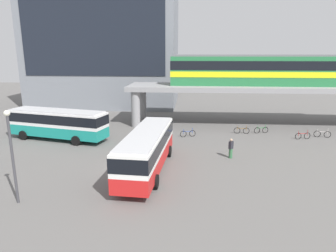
# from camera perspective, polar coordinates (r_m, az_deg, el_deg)

# --- Properties ---
(ground_plane) EXTENTS (120.00, 120.00, 0.00)m
(ground_plane) POSITION_cam_1_polar(r_m,az_deg,el_deg) (33.83, -4.23, -1.79)
(ground_plane) COLOR #605E5B
(station_building) EXTENTS (24.79, 15.69, 20.87)m
(station_building) POSITION_cam_1_polar(r_m,az_deg,el_deg) (56.05, -11.64, 14.88)
(station_building) COLOR slate
(station_building) RESTS_ON ground_plane
(elevated_platform) EXTENTS (32.68, 6.90, 5.07)m
(elevated_platform) POSITION_cam_1_polar(r_m,az_deg,el_deg) (40.07, 16.40, 6.56)
(elevated_platform) COLOR gray
(elevated_platform) RESTS_ON ground_plane
(train) EXTENTS (24.98, 2.96, 3.84)m
(train) POSITION_cam_1_polar(r_m,az_deg,el_deg) (40.21, 18.91, 10.15)
(train) COLOR #26723F
(train) RESTS_ON elevated_platform
(bus_main) EXTENTS (3.31, 11.19, 3.22)m
(bus_main) POSITION_cam_1_polar(r_m,az_deg,el_deg) (23.20, -4.00, -3.95)
(bus_main) COLOR red
(bus_main) RESTS_ON ground_plane
(bus_secondary) EXTENTS (11.33, 5.09, 3.22)m
(bus_secondary) POSITION_cam_1_polar(r_m,az_deg,el_deg) (33.74, -20.48, 0.81)
(bus_secondary) COLOR teal
(bus_secondary) RESTS_ON ground_plane
(bicycle_brown) EXTENTS (1.79, 0.10, 1.04)m
(bicycle_brown) POSITION_cam_1_polar(r_m,az_deg,el_deg) (35.44, 13.93, -0.84)
(bicycle_brown) COLOR black
(bicycle_brown) RESTS_ON ground_plane
(bicycle_green) EXTENTS (1.74, 0.55, 1.04)m
(bicycle_green) POSITION_cam_1_polar(r_m,az_deg,el_deg) (36.28, 17.42, -0.74)
(bicycle_green) COLOR black
(bicycle_green) RESTS_ON ground_plane
(bicycle_blue) EXTENTS (1.73, 0.59, 1.04)m
(bicycle_blue) POSITION_cam_1_polar(r_m,az_deg,el_deg) (33.14, 3.82, -1.47)
(bicycle_blue) COLOR black
(bicycle_blue) RESTS_ON ground_plane
(bicycle_silver) EXTENTS (1.78, 0.33, 1.04)m
(bicycle_silver) POSITION_cam_1_polar(r_m,az_deg,el_deg) (37.05, 27.46, -1.38)
(bicycle_silver) COLOR black
(bicycle_silver) RESTS_ON ground_plane
(bicycle_red) EXTENTS (1.76, 0.47, 1.04)m
(bicycle_red) POSITION_cam_1_polar(r_m,az_deg,el_deg) (35.32, 24.41, -1.73)
(bicycle_red) COLOR black
(bicycle_red) RESTS_ON ground_plane
(pedestrian_walking_across) EXTENTS (0.46, 0.47, 1.78)m
(pedestrian_walking_across) POSITION_cam_1_polar(r_m,az_deg,el_deg) (26.85, 11.95, -4.32)
(pedestrian_walking_across) COLOR #33663F
(pedestrian_walking_across) RESTS_ON ground_plane
(pedestrian_near_building) EXTENTS (0.40, 0.32, 1.58)m
(pedestrian_near_building) POSITION_cam_1_polar(r_m,az_deg,el_deg) (30.89, -0.14, -1.84)
(pedestrian_near_building) COLOR gray
(pedestrian_near_building) RESTS_ON ground_plane
(lamp_post) EXTENTS (0.36, 0.36, 5.84)m
(lamp_post) POSITION_cam_1_polar(r_m,az_deg,el_deg) (20.02, -27.79, -3.97)
(lamp_post) COLOR #3F3F44
(lamp_post) RESTS_ON ground_plane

